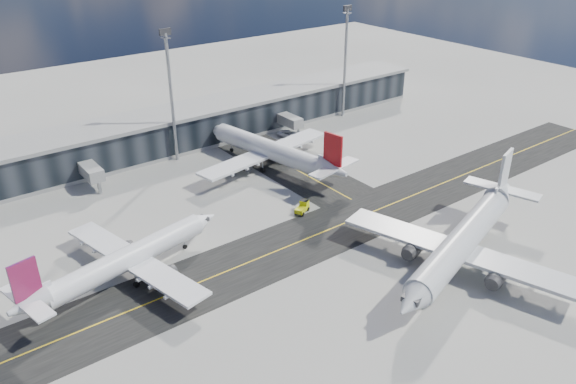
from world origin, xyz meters
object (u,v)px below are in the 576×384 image
Objects in this scene: airliner_af at (125,260)px; airliner_redtail at (271,150)px; baggage_tug at (303,207)px; airliner_near at (464,240)px; service_van at (289,134)px.

airliner_af is 46.23m from airliner_redtail.
airliner_redtail is 11.09× the size of baggage_tug.
airliner_redtail is 21.27m from baggage_tug.
airliner_near reaches higher than airliner_af.
service_van is at bearing -27.84° from airliner_near.
airliner_near reaches higher than airliner_redtail.
airliner_af is 9.60× the size of baggage_tug.
baggage_tug is at bearing 1.53° from airliner_near.
airliner_redtail is (41.50, 20.37, 0.53)m from airliner_af.
airliner_redtail is 18.97m from service_van.
airliner_near is at bearing -131.88° from service_van.
airliner_near is 11.72× the size of baggage_tug.
airliner_af reaches higher than service_van.
airliner_near reaches higher than baggage_tug.
airliner_af is 6.14× the size of service_van.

